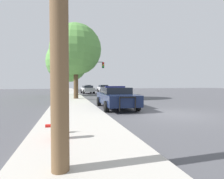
{
  "coord_description": "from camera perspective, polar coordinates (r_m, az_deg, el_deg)",
  "views": [
    {
      "loc": [
        -5.5,
        -8.25,
        1.6
      ],
      "look_at": [
        -0.47,
        11.06,
        0.99
      ],
      "focal_mm": 28.0,
      "sensor_mm": 36.0,
      "label": 1
    }
  ],
  "objects": [
    {
      "name": "tree_sidewalk_mid",
      "position": [
        25.15,
        -14.42,
        8.83
      ],
      "size": [
        5.7,
        5.7,
        7.45
      ],
      "color": "#4C3823",
      "rests_on": "sidewalk_left"
    },
    {
      "name": "car_background_oncoming",
      "position": [
        36.08,
        -2.8,
        0.43
      ],
      "size": [
        2.16,
        4.01,
        1.45
      ],
      "rotation": [
        0.0,
        0.0,
        3.19
      ],
      "color": "#B7B7BC",
      "rests_on": "ground_plane"
    },
    {
      "name": "traffic_light",
      "position": [
        26.33,
        -7.7,
        6.25
      ],
      "size": [
        4.12,
        0.35,
        4.96
      ],
      "color": "#424247",
      "rests_on": "sidewalk_left"
    },
    {
      "name": "sidewalk_left",
      "position": [
        8.4,
        -11.78,
        -8.82
      ],
      "size": [
        3.0,
        110.0,
        0.13
      ],
      "color": "#BCB7AD",
      "rests_on": "ground_plane"
    },
    {
      "name": "fire_hydrant",
      "position": [
        4.98,
        -17.79,
        -10.69
      ],
      "size": [
        0.54,
        0.24,
        0.76
      ],
      "color": "red",
      "rests_on": "sidewalk_left"
    },
    {
      "name": "car_background_distant",
      "position": [
        52.81,
        -7.84,
        0.79
      ],
      "size": [
        2.07,
        4.75,
        1.37
      ],
      "rotation": [
        0.0,
        0.0,
        0.05
      ],
      "color": "silver",
      "rests_on": "ground_plane"
    },
    {
      "name": "police_car",
      "position": [
        11.67,
        1.27,
        -2.45
      ],
      "size": [
        2.23,
        5.04,
        1.47
      ],
      "rotation": [
        0.0,
        0.0,
        3.11
      ],
      "color": "#141E3D",
      "rests_on": "ground_plane"
    },
    {
      "name": "car_background_midblock",
      "position": [
        30.35,
        -8.01,
        0.11
      ],
      "size": [
        2.14,
        4.17,
        1.35
      ],
      "rotation": [
        0.0,
        0.0,
        0.07
      ],
      "color": "#B7B7BC",
      "rests_on": "ground_plane"
    },
    {
      "name": "ground_plane",
      "position": [
        10.04,
        19.0,
        -7.52
      ],
      "size": [
        110.0,
        110.0,
        0.0
      ],
      "primitive_type": "plane",
      "color": "#4F4F54"
    },
    {
      "name": "traffic_cone",
      "position": [
        5.58,
        -16.68,
        -11.04
      ],
      "size": [
        0.3,
        0.3,
        0.48
      ],
      "color": "orange",
      "rests_on": "sidewalk_left"
    },
    {
      "name": "tree_sidewalk_near",
      "position": [
        18.62,
        -11.76,
        12.67
      ],
      "size": [
        5.2,
        5.2,
        7.63
      ],
      "color": "#4C3823",
      "rests_on": "sidewalk_left"
    },
    {
      "name": "tree_sidewalk_far",
      "position": [
        43.01,
        -14.6,
        6.55
      ],
      "size": [
        5.62,
        5.62,
        7.93
      ],
      "color": "brown",
      "rests_on": "sidewalk_left"
    }
  ]
}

